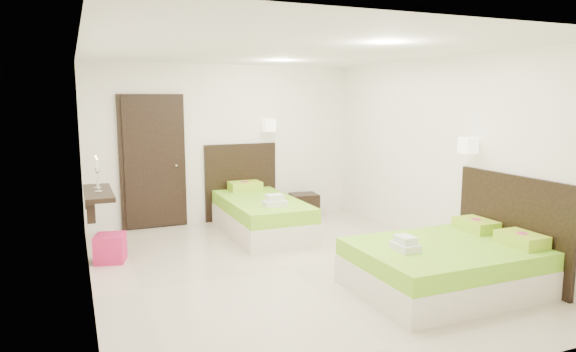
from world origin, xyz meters
name	(u,v)px	position (x,y,z in m)	size (l,w,h in m)	color
floor	(290,269)	(0.00, 0.00, 0.00)	(5.50, 5.50, 0.00)	beige
bed_single	(260,212)	(0.25, 1.80, 0.31)	(1.24, 2.07, 1.71)	beige
bed_double	(451,263)	(1.37, -1.26, 0.29)	(1.93, 1.64, 1.59)	beige
nightstand	(304,205)	(1.32, 2.48, 0.20)	(0.45, 0.40, 0.40)	black
ottoman	(110,248)	(-1.99, 1.16, 0.18)	(0.36, 0.36, 0.36)	#AE174A
door	(153,163)	(-1.20, 2.70, 1.05)	(1.02, 0.15, 2.14)	black
console_shelf	(97,193)	(-2.08, 1.60, 0.82)	(0.35, 1.20, 0.78)	black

